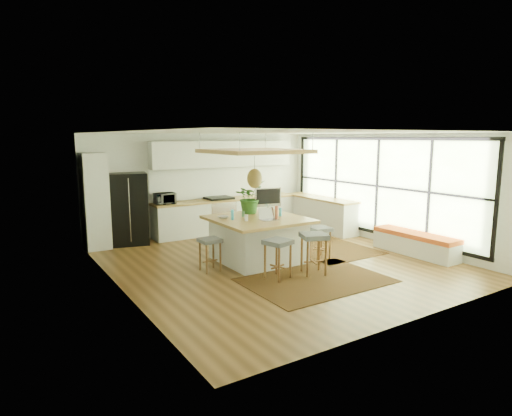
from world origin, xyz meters
TOP-DOWN VIEW (x-y plane):
  - floor at (0.00, 0.00)m, footprint 7.00×7.00m
  - ceiling at (0.00, 0.00)m, footprint 7.00×7.00m
  - wall_back at (0.00, 3.50)m, footprint 6.50×0.00m
  - wall_front at (0.00, -3.50)m, footprint 6.50×0.00m
  - wall_left at (-3.25, 0.00)m, footprint 0.00×7.00m
  - wall_right at (3.25, 0.00)m, footprint 0.00×7.00m
  - window_wall at (3.22, 0.00)m, footprint 0.10×6.20m
  - pantry at (-2.95, 3.18)m, footprint 0.55×0.60m
  - back_counter_base at (0.55, 3.18)m, footprint 4.20×0.60m
  - back_counter_top at (0.55, 3.18)m, footprint 4.24×0.64m
  - backsplash at (0.55, 3.48)m, footprint 4.20×0.02m
  - upper_cabinets at (0.55, 3.32)m, footprint 4.20×0.34m
  - range at (0.30, 3.18)m, footprint 0.76×0.62m
  - right_counter_base at (2.93, 2.00)m, footprint 0.60×2.50m
  - right_counter_top at (2.93, 2.00)m, footprint 0.64×2.54m
  - window_bench at (2.95, -1.20)m, footprint 0.52×2.00m
  - ceiling_panel at (-0.30, 0.40)m, footprint 1.86×1.86m
  - rug_near at (-0.09, -1.39)m, footprint 2.60×1.80m
  - rug_right at (1.63, 0.44)m, footprint 1.80×2.60m
  - fridge at (-2.17, 3.19)m, footprint 1.01×0.87m
  - island at (-0.29, 0.27)m, footprint 1.85×1.85m
  - stool_near_left at (-0.63, -0.93)m, footprint 0.54×0.54m
  - stool_near_right at (0.11, -1.07)m, footprint 0.61×0.61m
  - stool_right_front at (0.92, -0.31)m, footprint 0.45×0.45m
  - stool_right_back at (0.94, 0.82)m, footprint 0.56×0.56m
  - stool_left_side at (-1.48, 0.17)m, footprint 0.39×0.39m
  - laptop at (-0.24, -0.06)m, footprint 0.38×0.40m
  - monitor at (0.22, 0.66)m, footprint 0.65×0.37m
  - microwave at (-1.25, 3.18)m, footprint 0.52×0.29m
  - island_plant at (-0.15, 0.85)m, footprint 0.91×0.94m
  - island_bowl at (-0.95, 0.60)m, footprint 0.25×0.25m
  - island_bottle_0 at (-0.84, 0.37)m, footprint 0.07×0.07m
  - island_bottle_1 at (-0.69, 0.12)m, footprint 0.07×0.07m
  - island_bottle_2 at (-0.04, -0.03)m, footprint 0.07×0.07m
  - island_bottle_3 at (0.06, 0.32)m, footprint 0.07×0.07m
  - island_bottle_4 at (-0.49, 0.52)m, footprint 0.07×0.07m
  - island_bottle_5 at (0.21, 0.17)m, footprint 0.07×0.07m

SIDE VIEW (x-z plane):
  - floor at x=0.00m, z-range 0.00..0.00m
  - rug_near at x=-0.09m, z-range 0.00..0.01m
  - rug_right at x=1.63m, z-range 0.00..0.01m
  - window_bench at x=2.95m, z-range 0.00..0.50m
  - stool_near_left at x=-0.63m, z-range -0.02..0.73m
  - stool_near_right at x=0.11m, z-range -0.04..0.75m
  - stool_right_front at x=0.92m, z-range 0.01..0.70m
  - stool_right_back at x=0.94m, z-range -0.01..0.72m
  - stool_left_side at x=-1.48m, z-range 0.03..0.68m
  - back_counter_base at x=0.55m, z-range 0.00..0.88m
  - right_counter_base at x=2.93m, z-range 0.00..0.88m
  - island at x=-0.29m, z-range 0.00..0.93m
  - range at x=0.30m, z-range 0.00..1.00m
  - back_counter_top at x=0.55m, z-range 0.88..0.93m
  - right_counter_top at x=2.93m, z-range 0.88..0.93m
  - fridge at x=-2.17m, z-range 0.05..1.80m
  - island_bowl at x=-0.95m, z-range 0.93..0.98m
  - island_bottle_0 at x=-0.84m, z-range 0.93..1.12m
  - island_bottle_1 at x=-0.69m, z-range 0.93..1.12m
  - island_bottle_2 at x=-0.04m, z-range 0.93..1.12m
  - island_bottle_3 at x=0.06m, z-range 0.93..1.12m
  - island_bottle_4 at x=-0.49m, z-range 0.93..1.12m
  - island_bottle_5 at x=0.21m, z-range 0.93..1.12m
  - laptop at x=-0.24m, z-range 0.92..1.18m
  - microwave at x=-1.25m, z-range 0.93..1.27m
  - pantry at x=-2.95m, z-range 0.00..2.25m
  - monitor at x=0.22m, z-range 0.90..1.48m
  - island_plant at x=-0.15m, z-range 0.93..1.50m
  - wall_back at x=0.00m, z-range -1.90..4.60m
  - wall_front at x=0.00m, z-range -1.90..4.60m
  - wall_left at x=-3.25m, z-range -2.15..4.85m
  - wall_right at x=3.25m, z-range -2.15..4.85m
  - backsplash at x=0.55m, z-range 0.95..1.75m
  - window_wall at x=3.22m, z-range 0.10..2.70m
  - ceiling_panel at x=-0.30m, z-range 1.65..2.45m
  - upper_cabinets at x=0.55m, z-range 1.80..2.50m
  - ceiling at x=0.00m, z-range 2.70..2.70m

